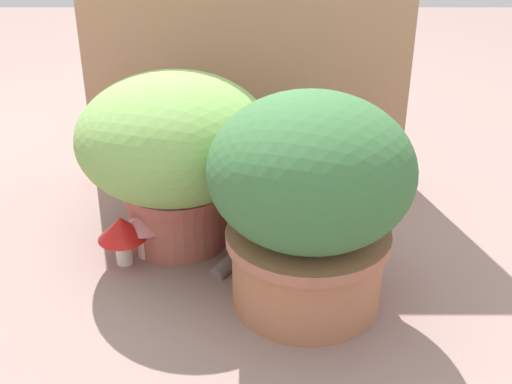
{
  "coord_description": "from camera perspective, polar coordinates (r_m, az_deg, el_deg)",
  "views": [
    {
      "loc": [
        0.14,
        -1.22,
        0.84
      ],
      "look_at": [
        0.14,
        0.07,
        0.18
      ],
      "focal_mm": 45.37,
      "sensor_mm": 36.0,
      "label": 1
    }
  ],
  "objects": [
    {
      "name": "ground_plane",
      "position": [
        1.49,
        -5.4,
        -7.36
      ],
      "size": [
        6.0,
        6.0,
        0.0
      ],
      "primitive_type": "plane",
      "color": "gray"
    },
    {
      "name": "cardboard_backdrop",
      "position": [
        1.81,
        -0.62,
        13.3
      ],
      "size": [
        0.91,
        0.03,
        0.81
      ],
      "primitive_type": "cube",
      "color": "tan",
      "rests_on": "ground"
    },
    {
      "name": "grass_planter",
      "position": [
        1.51,
        -7.0,
        3.89
      ],
      "size": [
        0.45,
        0.45,
        0.42
      ],
      "color": "#AF5C4D",
      "rests_on": "ground"
    },
    {
      "name": "leafy_planter",
      "position": [
        1.28,
        4.94,
        -0.46
      ],
      "size": [
        0.41,
        0.41,
        0.46
      ],
      "color": "#B67250",
      "rests_on": "ground"
    },
    {
      "name": "cat",
      "position": [
        1.54,
        3.11,
        -0.68
      ],
      "size": [
        0.32,
        0.32,
        0.32
      ],
      "color": "slate",
      "rests_on": "ground"
    },
    {
      "name": "mushroom_ornament_red",
      "position": [
        1.51,
        -11.58,
        -3.35
      ],
      "size": [
        0.11,
        0.11,
        0.12
      ],
      "color": "silver",
      "rests_on": "ground"
    },
    {
      "name": "mushroom_ornament_pink",
      "position": [
        1.53,
        -9.58,
        -2.75
      ],
      "size": [
        0.1,
        0.1,
        0.12
      ],
      "color": "beige",
      "rests_on": "ground"
    }
  ]
}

